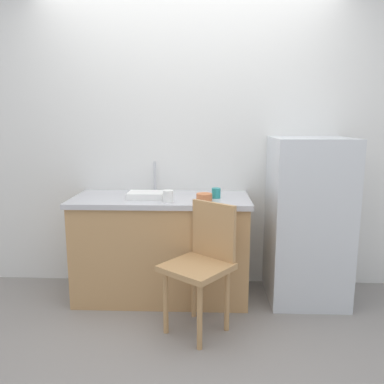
{
  "coord_description": "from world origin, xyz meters",
  "views": [
    {
      "loc": [
        0.16,
        -2.39,
        1.45
      ],
      "look_at": [
        0.05,
        0.6,
        0.89
      ],
      "focal_mm": 36.11,
      "sensor_mm": 36.0,
      "label": 1
    }
  ],
  "objects_px": {
    "terracotta_bowl": "(204,197)",
    "cup_white": "(168,196)",
    "dish_tray": "(146,195)",
    "refrigerator": "(307,220)",
    "cup_teal": "(216,193)",
    "chair": "(202,261)"
  },
  "relations": [
    {
      "from": "refrigerator",
      "to": "chair",
      "type": "height_order",
      "value": "refrigerator"
    },
    {
      "from": "terracotta_bowl",
      "to": "cup_teal",
      "type": "distance_m",
      "value": 0.14
    },
    {
      "from": "refrigerator",
      "to": "chair",
      "type": "distance_m",
      "value": 1.0
    },
    {
      "from": "terracotta_bowl",
      "to": "cup_white",
      "type": "height_order",
      "value": "cup_white"
    },
    {
      "from": "refrigerator",
      "to": "dish_tray",
      "type": "height_order",
      "value": "refrigerator"
    },
    {
      "from": "cup_teal",
      "to": "chair",
      "type": "bearing_deg",
      "value": -101.92
    },
    {
      "from": "refrigerator",
      "to": "terracotta_bowl",
      "type": "distance_m",
      "value": 0.87
    },
    {
      "from": "refrigerator",
      "to": "terracotta_bowl",
      "type": "xyz_separation_m",
      "value": [
        -0.83,
        -0.14,
        0.21
      ]
    },
    {
      "from": "terracotta_bowl",
      "to": "cup_white",
      "type": "bearing_deg",
      "value": -164.97
    },
    {
      "from": "refrigerator",
      "to": "chair",
      "type": "xyz_separation_m",
      "value": [
        -0.84,
        -0.52,
        -0.16
      ]
    },
    {
      "from": "cup_teal",
      "to": "terracotta_bowl",
      "type": "bearing_deg",
      "value": -133.67
    },
    {
      "from": "refrigerator",
      "to": "dish_tray",
      "type": "relative_size",
      "value": 4.71
    },
    {
      "from": "chair",
      "to": "cup_teal",
      "type": "relative_size",
      "value": 11.04
    },
    {
      "from": "dish_tray",
      "to": "chair",
      "type": "bearing_deg",
      "value": -45.19
    },
    {
      "from": "chair",
      "to": "cup_white",
      "type": "xyz_separation_m",
      "value": [
        -0.26,
        0.31,
        0.39
      ]
    },
    {
      "from": "refrigerator",
      "to": "terracotta_bowl",
      "type": "bearing_deg",
      "value": -170.66
    },
    {
      "from": "dish_tray",
      "to": "cup_teal",
      "type": "relative_size",
      "value": 3.47
    },
    {
      "from": "dish_tray",
      "to": "cup_white",
      "type": "bearing_deg",
      "value": -37.15
    },
    {
      "from": "terracotta_bowl",
      "to": "cup_white",
      "type": "xyz_separation_m",
      "value": [
        -0.27,
        -0.07,
        0.02
      ]
    },
    {
      "from": "dish_tray",
      "to": "refrigerator",
      "type": "bearing_deg",
      "value": 2.91
    },
    {
      "from": "refrigerator",
      "to": "cup_teal",
      "type": "height_order",
      "value": "refrigerator"
    },
    {
      "from": "dish_tray",
      "to": "cup_white",
      "type": "distance_m",
      "value": 0.24
    }
  ]
}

